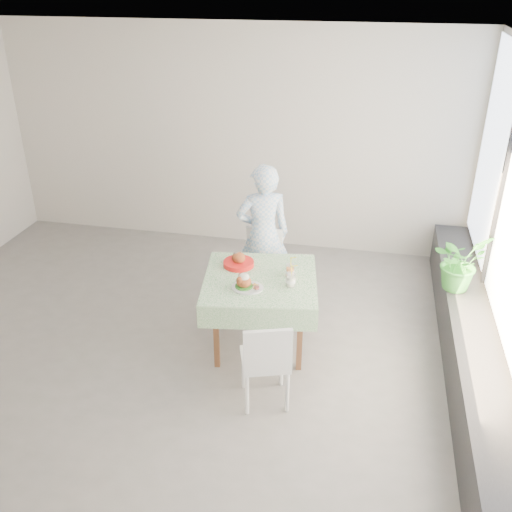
% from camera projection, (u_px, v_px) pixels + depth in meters
% --- Properties ---
extents(floor, '(6.00, 6.00, 0.00)m').
position_uv_depth(floor, '(173.00, 343.00, 5.68)').
color(floor, slate).
rests_on(floor, ground).
extents(ceiling, '(6.00, 6.00, 0.00)m').
position_uv_depth(ceiling, '(149.00, 46.00, 4.40)').
color(ceiling, white).
rests_on(ceiling, ground).
extents(wall_back, '(6.00, 0.02, 2.80)m').
position_uv_depth(wall_back, '(232.00, 139.00, 7.22)').
color(wall_back, beige).
rests_on(wall_back, ground).
extents(window_ledge, '(0.40, 4.80, 0.50)m').
position_uv_depth(window_ledge, '(472.00, 359.00, 5.04)').
color(window_ledge, black).
rests_on(window_ledge, ground).
extents(cafe_table, '(1.19, 1.19, 0.74)m').
position_uv_depth(cafe_table, '(260.00, 304.00, 5.47)').
color(cafe_table, brown).
rests_on(cafe_table, ground).
extents(chair_far, '(0.40, 0.40, 0.84)m').
position_uv_depth(chair_far, '(261.00, 282.00, 6.25)').
color(chair_far, white).
rests_on(chair_far, ground).
extents(chair_near, '(0.49, 0.49, 0.83)m').
position_uv_depth(chair_near, '(265.00, 376.00, 4.82)').
color(chair_near, white).
rests_on(chair_near, ground).
extents(diner, '(0.67, 0.56, 1.57)m').
position_uv_depth(diner, '(263.00, 235.00, 6.10)').
color(diner, '#8EBBE4').
rests_on(diner, ground).
extents(main_dish, '(0.29, 0.29, 0.15)m').
position_uv_depth(main_dish, '(246.00, 284.00, 5.15)').
color(main_dish, white).
rests_on(main_dish, cafe_table).
extents(juice_cup_orange, '(0.09, 0.09, 0.24)m').
position_uv_depth(juice_cup_orange, '(290.00, 271.00, 5.35)').
color(juice_cup_orange, white).
rests_on(juice_cup_orange, cafe_table).
extents(juice_cup_lemonade, '(0.09, 0.09, 0.25)m').
position_uv_depth(juice_cup_lemonade, '(291.00, 280.00, 5.19)').
color(juice_cup_lemonade, white).
rests_on(juice_cup_lemonade, cafe_table).
extents(second_dish, '(0.30, 0.30, 0.14)m').
position_uv_depth(second_dish, '(239.00, 262.00, 5.55)').
color(second_dish, red).
rests_on(second_dish, cafe_table).
extents(potted_plant, '(0.68, 0.68, 0.57)m').
position_uv_depth(potted_plant, '(459.00, 262.00, 5.54)').
color(potted_plant, '#2E7828').
rests_on(potted_plant, window_ledge).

